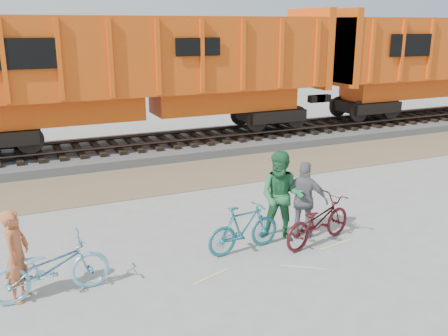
{
  "coord_description": "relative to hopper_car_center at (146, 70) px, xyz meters",
  "views": [
    {
      "loc": [
        -4.24,
        -8.61,
        4.58
      ],
      "look_at": [
        0.3,
        1.5,
        1.37
      ],
      "focal_mm": 40.0,
      "sensor_mm": 36.0,
      "label": 1
    }
  ],
  "objects": [
    {
      "name": "person_woman",
      "position": [
        0.98,
        -8.95,
        -2.14
      ],
      "size": [
        1.03,
        1.01,
        1.74
      ],
      "primitive_type": "imported",
      "rotation": [
        0.0,
        0.0,
        2.37
      ],
      "color": "slate",
      "rests_on": "ground"
    },
    {
      "name": "ballast_bed",
      "position": [
        -0.61,
        0.0,
        -2.86
      ],
      "size": [
        120.0,
        4.0,
        0.3
      ],
      "primitive_type": "cube",
      "color": "slate",
      "rests_on": "ground"
    },
    {
      "name": "hopper_car_center",
      "position": [
        0.0,
        0.0,
        0.0
      ],
      "size": [
        14.0,
        3.13,
        4.65
      ],
      "color": "black",
      "rests_on": "track"
    },
    {
      "name": "person_solo",
      "position": [
        -4.9,
        -9.17,
        -2.19
      ],
      "size": [
        0.61,
        0.71,
        1.64
      ],
      "primitive_type": "imported",
      "rotation": [
        0.0,
        0.0,
        1.14
      ],
      "color": "#BB5D34",
      "rests_on": "ground"
    },
    {
      "name": "bicycle_blue",
      "position": [
        -4.4,
        -9.27,
        -2.47
      ],
      "size": [
        2.06,
        0.8,
        1.07
      ],
      "primitive_type": "imported",
      "rotation": [
        0.0,
        0.0,
        1.62
      ],
      "color": "#77BBDB",
      "rests_on": "ground"
    },
    {
      "name": "bicycle_teal",
      "position": [
        -0.55,
        -9.04,
        -2.5
      ],
      "size": [
        1.75,
        0.68,
        1.02
      ],
      "primitive_type": "imported",
      "rotation": [
        0.0,
        0.0,
        1.69
      ],
      "color": "#1F6B7E",
      "rests_on": "ground"
    },
    {
      "name": "gravel_strip",
      "position": [
        -0.61,
        -3.5,
        -3.0
      ],
      "size": [
        120.0,
        3.0,
        0.02
      ],
      "primitive_type": "cube",
      "color": "#857153",
      "rests_on": "ground"
    },
    {
      "name": "ground",
      "position": [
        -0.61,
        -9.0,
        -3.01
      ],
      "size": [
        120.0,
        120.0,
        0.0
      ],
      "primitive_type": "plane",
      "color": "#9E9E99",
      "rests_on": "ground"
    },
    {
      "name": "track",
      "position": [
        -0.61,
        0.0,
        -2.53
      ],
      "size": [
        120.0,
        2.6,
        0.24
      ],
      "color": "black",
      "rests_on": "ballast_bed"
    },
    {
      "name": "bicycle_maroon",
      "position": [
        1.08,
        -9.35,
        -2.49
      ],
      "size": [
        2.07,
        1.19,
        1.03
      ],
      "primitive_type": "imported",
      "rotation": [
        0.0,
        0.0,
        1.85
      ],
      "color": "#4B1116",
      "rests_on": "ground"
    },
    {
      "name": "person_man",
      "position": [
        0.45,
        -8.84,
        -2.01
      ],
      "size": [
        1.23,
        1.2,
        2.0
      ],
      "primitive_type": "imported",
      "rotation": [
        0.0,
        0.0,
        -0.69
      ],
      "color": "#266C3D",
      "rests_on": "ground"
    }
  ]
}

